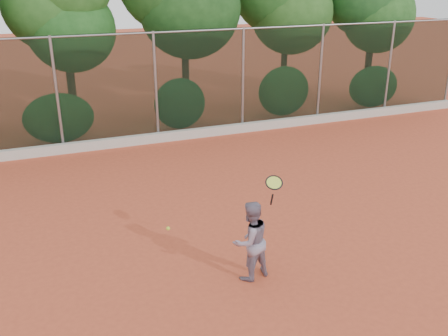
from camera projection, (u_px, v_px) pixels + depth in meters
name	position (u px, v px, depth m)	size (l,w,h in m)	color
ground	(241.00, 240.00, 10.39)	(80.00, 80.00, 0.00)	#C24B2D
concrete_curb	(160.00, 137.00, 16.24)	(24.00, 0.20, 0.30)	beige
tennis_player	(250.00, 241.00, 8.88)	(0.73, 0.57, 1.51)	gray
chainlink_fence	(156.00, 84.00, 15.76)	(24.09, 0.09, 3.50)	black
tennis_racket	(274.00, 185.00, 8.57)	(0.38, 0.36, 0.58)	black
tennis_ball_in_flight	(168.00, 228.00, 8.23)	(0.07, 0.07, 0.07)	#BDDD32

